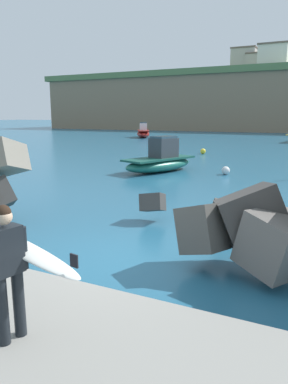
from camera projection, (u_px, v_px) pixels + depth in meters
The scene contains 10 objects.
ground_plane at pixel (128, 258), 8.01m from camera, with size 400.00×400.00×0.00m, color #235B7A.
breakwater_jetty at pixel (113, 199), 8.76m from camera, with size 32.15×6.40×2.51m.
surfer_with_board at pixel (13, 260), 4.62m from camera, with size 2.12×1.32×1.78m.
boat_near_right at pixel (160, 161), 20.30m from camera, with size 3.19×5.01×1.94m.
boat_mid_centre at pixel (143, 133), 51.80m from camera, with size 4.13×5.84×2.12m.
mooring_buoy_inner at pixel (203, 151), 29.64m from camera, with size 0.44×0.44×0.44m.
mooring_buoy_outer at pixel (226, 171), 19.28m from camera, with size 0.44×0.44×0.44m.
station_building_west at pixel (257, 64), 82.43m from camera, with size 4.32×5.58×4.59m.
station_building_central at pixel (245, 62), 84.04m from camera, with size 5.57×6.00×6.02m.
station_building_annex at pixel (275, 58), 73.16m from camera, with size 5.70×8.18×4.68m.
Camera 1 is at (3.66, -6.61, 3.06)m, focal length 34.36 mm.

